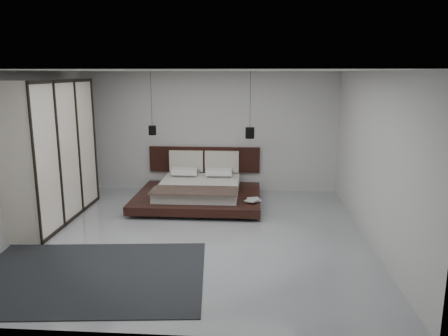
# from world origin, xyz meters

# --- Properties ---
(floor) EXTENTS (6.00, 6.00, 0.00)m
(floor) POSITION_xyz_m (0.00, 0.00, 0.00)
(floor) COLOR #9A9CA2
(floor) RESTS_ON ground
(ceiling) EXTENTS (6.00, 6.00, 0.00)m
(ceiling) POSITION_xyz_m (0.00, 0.00, 2.80)
(ceiling) COLOR white
(ceiling) RESTS_ON wall_back
(wall_back) EXTENTS (6.00, 0.00, 6.00)m
(wall_back) POSITION_xyz_m (0.00, 3.00, 1.40)
(wall_back) COLOR beige
(wall_back) RESTS_ON floor
(wall_front) EXTENTS (6.00, 0.00, 6.00)m
(wall_front) POSITION_xyz_m (0.00, -3.00, 1.40)
(wall_front) COLOR beige
(wall_front) RESTS_ON floor
(wall_left) EXTENTS (0.00, 6.00, 6.00)m
(wall_left) POSITION_xyz_m (-3.00, 0.00, 1.40)
(wall_left) COLOR beige
(wall_left) RESTS_ON floor
(wall_right) EXTENTS (0.00, 6.00, 6.00)m
(wall_right) POSITION_xyz_m (3.00, 0.00, 1.40)
(wall_right) COLOR beige
(wall_right) RESTS_ON floor
(lattice_screen) EXTENTS (0.05, 0.90, 2.60)m
(lattice_screen) POSITION_xyz_m (-2.95, 2.45, 1.30)
(lattice_screen) COLOR black
(lattice_screen) RESTS_ON floor
(bed) EXTENTS (2.63, 2.33, 1.05)m
(bed) POSITION_xyz_m (-0.11, 1.91, 0.28)
(bed) COLOR black
(bed) RESTS_ON floor
(book_lower) EXTENTS (0.32, 0.37, 0.03)m
(book_lower) POSITION_xyz_m (0.97, 1.28, 0.26)
(book_lower) COLOR #99724C
(book_lower) RESTS_ON bed
(book_upper) EXTENTS (0.33, 0.36, 0.02)m
(book_upper) POSITION_xyz_m (0.95, 1.25, 0.29)
(book_upper) COLOR #99724C
(book_upper) RESTS_ON book_lower
(pendant_left) EXTENTS (0.17, 0.17, 1.38)m
(pendant_left) POSITION_xyz_m (-1.19, 2.31, 1.53)
(pendant_left) COLOR black
(pendant_left) RESTS_ON ceiling
(pendant_right) EXTENTS (0.20, 0.20, 1.44)m
(pendant_right) POSITION_xyz_m (0.97, 2.31, 1.49)
(pendant_right) COLOR black
(pendant_right) RESTS_ON ceiling
(wardrobe) EXTENTS (0.64, 2.70, 2.65)m
(wardrobe) POSITION_xyz_m (-2.70, 0.67, 1.32)
(wardrobe) COLOR #EFE3D1
(wardrobe) RESTS_ON floor
(rug) EXTENTS (3.37, 2.55, 0.01)m
(rug) POSITION_xyz_m (-1.20, -1.70, 0.01)
(rug) COLOR black
(rug) RESTS_ON floor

